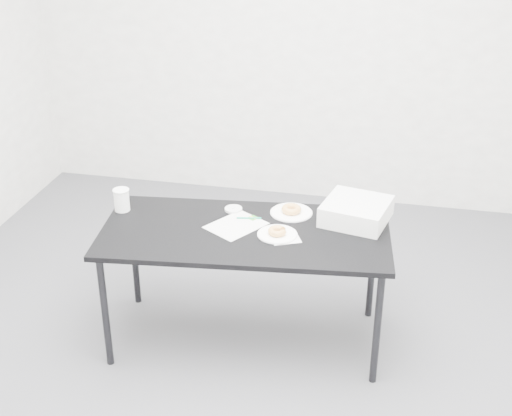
% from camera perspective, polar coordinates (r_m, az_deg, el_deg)
% --- Properties ---
extents(floor, '(4.00, 4.00, 0.00)m').
position_cam_1_polar(floor, '(4.03, -1.86, -10.81)').
color(floor, '#4C4C51').
rests_on(floor, ground).
extents(wall_back, '(4.00, 0.02, 2.70)m').
position_cam_1_polar(wall_back, '(5.28, 3.31, 14.53)').
color(wall_back, white).
rests_on(wall_back, floor).
extents(table, '(1.57, 0.86, 0.68)m').
position_cam_1_polar(table, '(3.73, -0.88, -2.53)').
color(table, black).
rests_on(table, floor).
extents(scorecard, '(0.34, 0.36, 0.00)m').
position_cam_1_polar(scorecard, '(3.76, -1.62, -1.39)').
color(scorecard, white).
rests_on(scorecard, table).
extents(logo_patch, '(0.06, 0.06, 0.00)m').
position_cam_1_polar(logo_patch, '(3.83, -0.26, -0.79)').
color(logo_patch, green).
rests_on(logo_patch, scorecard).
extents(pen, '(0.13, 0.03, 0.01)m').
position_cam_1_polar(pen, '(3.82, -0.57, -0.80)').
color(pen, '#0B8365').
rests_on(pen, scorecard).
extents(napkin, '(0.19, 0.19, 0.00)m').
position_cam_1_polar(napkin, '(3.64, 2.32, -2.36)').
color(napkin, white).
rests_on(napkin, table).
extents(plate_near, '(0.21, 0.21, 0.01)m').
position_cam_1_polar(plate_near, '(3.66, 1.71, -2.12)').
color(plate_near, white).
rests_on(plate_near, napkin).
extents(donut_near, '(0.12, 0.12, 0.03)m').
position_cam_1_polar(donut_near, '(3.65, 1.72, -1.86)').
color(donut_near, '#C0853D').
rests_on(donut_near, plate_near).
extents(plate_far, '(0.23, 0.23, 0.01)m').
position_cam_1_polar(plate_far, '(3.89, 2.84, -0.37)').
color(plate_far, white).
rests_on(plate_far, table).
extents(donut_far, '(0.14, 0.14, 0.04)m').
position_cam_1_polar(donut_far, '(3.88, 2.85, -0.09)').
color(donut_far, '#C0853D').
rests_on(donut_far, plate_far).
extents(coffee_cup, '(0.08, 0.08, 0.13)m').
position_cam_1_polar(coffee_cup, '(3.96, -10.70, 0.65)').
color(coffee_cup, white).
rests_on(coffee_cup, table).
extents(cup_lid, '(0.10, 0.10, 0.01)m').
position_cam_1_polar(cup_lid, '(3.91, -1.82, -0.09)').
color(cup_lid, silver).
rests_on(cup_lid, table).
extents(bakery_box, '(0.39, 0.39, 0.11)m').
position_cam_1_polar(bakery_box, '(3.82, 8.02, -0.26)').
color(bakery_box, silver).
rests_on(bakery_box, table).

